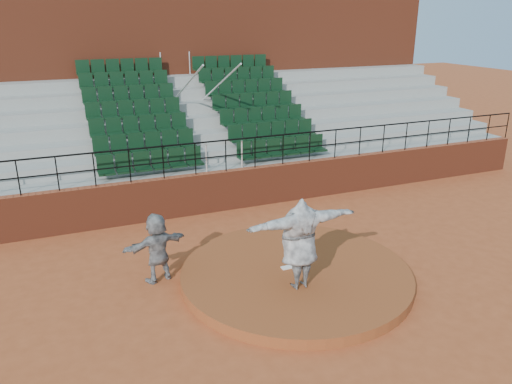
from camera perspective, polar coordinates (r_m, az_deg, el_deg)
ground at (r=12.22m, az=4.55°, el=-9.85°), size 90.00×90.00×0.00m
pitchers_mound at (r=12.16m, az=4.56°, el=-9.34°), size 5.50×5.50×0.25m
pitching_rubber at (r=12.21m, az=4.26°, el=-8.45°), size 0.60×0.15×0.03m
boundary_wall at (r=16.17m, az=-3.39°, el=0.23°), size 24.00×0.30×1.30m
wall_railing at (r=15.77m, az=-3.49°, el=4.96°), size 24.04×0.05×1.03m
seating_deck at (r=19.30m, az=-7.03°, el=5.76°), size 24.00×5.97×4.63m
press_box_facade at (r=22.72m, az=-10.04°, el=13.08°), size 24.00×3.00×7.10m
pitcher at (r=10.95m, az=5.01°, el=-5.87°), size 2.60×0.77×2.10m
fielder at (r=11.99m, az=-11.23°, el=-6.24°), size 1.65×0.87×1.70m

